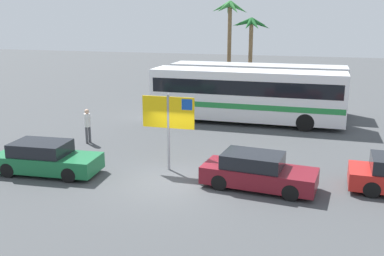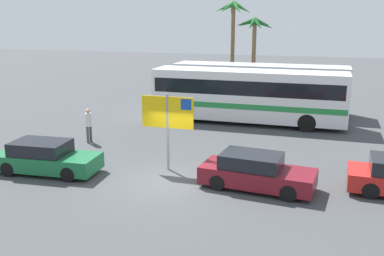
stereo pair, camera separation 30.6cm
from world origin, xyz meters
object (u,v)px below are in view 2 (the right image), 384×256
at_px(bus_rear_coach, 259,86).
at_px(ferry_sign, 169,115).
at_px(bus_front_coach, 248,94).
at_px(car_green, 46,158).
at_px(car_maroon, 256,172).
at_px(pedestrian_crossing_lot, 89,123).

distance_m(bus_rear_coach, ferry_sign, 12.78).
xyz_separation_m(bus_front_coach, ferry_sign, (-1.59, -9.24, 0.54)).
bearing_deg(car_green, car_maroon, 1.56).
xyz_separation_m(bus_rear_coach, car_green, (-6.42, -14.51, -1.15)).
distance_m(bus_rear_coach, car_green, 15.90).
xyz_separation_m(bus_rear_coach, car_maroon, (2.04, -13.62, -1.15)).
bearing_deg(bus_rear_coach, ferry_sign, -97.80).
bearing_deg(bus_rear_coach, car_maroon, -81.47).
relative_size(bus_front_coach, car_maroon, 2.65).
bearing_deg(ferry_sign, pedestrian_crossing_lot, 152.77).
bearing_deg(bus_rear_coach, car_green, -113.87).
bearing_deg(pedestrian_crossing_lot, bus_rear_coach, 80.09).
bearing_deg(ferry_sign, car_maroon, -15.41).
bearing_deg(ferry_sign, bus_front_coach, 79.16).
bearing_deg(car_maroon, bus_rear_coach, 103.85).
bearing_deg(pedestrian_crossing_lot, bus_front_coach, 69.00).
height_order(car_maroon, pedestrian_crossing_lot, pedestrian_crossing_lot).
bearing_deg(bus_front_coach, ferry_sign, -99.78).
bearing_deg(car_green, pedestrian_crossing_lot, 93.44).
xyz_separation_m(ferry_sign, car_green, (-4.69, -1.86, -1.69)).
xyz_separation_m(bus_front_coach, pedestrian_crossing_lot, (-6.90, -6.64, -0.75)).
bearing_deg(ferry_sign, bus_rear_coach, 81.15).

